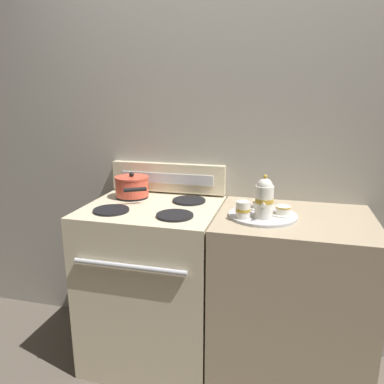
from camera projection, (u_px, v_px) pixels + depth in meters
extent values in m
plane|color=brown|center=(219.00, 364.00, 2.17)|extent=(6.00, 6.00, 0.00)
cube|color=#9E998E|center=(233.00, 167.00, 2.20)|extent=(6.00, 0.05, 2.20)
cube|color=beige|center=(154.00, 284.00, 2.14)|extent=(0.72, 0.61, 0.93)
cylinder|color=silver|center=(129.00, 266.00, 1.77)|extent=(0.57, 0.02, 0.02)
cylinder|color=black|center=(132.00, 197.00, 2.19)|extent=(0.19, 0.19, 0.01)
cylinder|color=black|center=(189.00, 201.00, 2.11)|extent=(0.19, 0.19, 0.01)
cylinder|color=black|center=(111.00, 210.00, 1.94)|extent=(0.19, 0.19, 0.01)
cylinder|color=black|center=(175.00, 215.00, 1.85)|extent=(0.19, 0.19, 0.01)
cube|color=beige|center=(168.00, 177.00, 2.27)|extent=(0.70, 0.05, 0.17)
cube|color=#B7B7BC|center=(166.00, 178.00, 2.24)|extent=(0.57, 0.01, 0.06)
cube|color=tan|center=(289.00, 301.00, 1.96)|extent=(0.77, 0.61, 0.93)
cylinder|color=#D14C38|center=(132.00, 187.00, 2.18)|extent=(0.19, 0.19, 0.10)
cylinder|color=#D14C38|center=(132.00, 177.00, 2.17)|extent=(0.20, 0.20, 0.01)
sphere|color=black|center=(132.00, 174.00, 2.16)|extent=(0.03, 0.03, 0.03)
cylinder|color=black|center=(135.00, 190.00, 2.03)|extent=(0.12, 0.08, 0.02)
cylinder|color=#B2B2B7|center=(263.00, 215.00, 1.85)|extent=(0.34, 0.34, 0.01)
cylinder|color=white|center=(264.00, 202.00, 1.78)|extent=(0.09, 0.09, 0.16)
cylinder|color=gold|center=(264.00, 200.00, 1.78)|extent=(0.09, 0.09, 0.02)
sphere|color=white|center=(265.00, 186.00, 1.76)|extent=(0.07, 0.07, 0.07)
sphere|color=gold|center=(265.00, 177.00, 1.75)|extent=(0.02, 0.02, 0.02)
cone|color=white|center=(263.00, 204.00, 1.72)|extent=(0.03, 0.07, 0.05)
cylinder|color=white|center=(283.00, 214.00, 1.84)|extent=(0.12, 0.12, 0.01)
cylinder|color=white|center=(283.00, 210.00, 1.83)|extent=(0.07, 0.07, 0.04)
cylinder|color=gold|center=(283.00, 207.00, 1.83)|extent=(0.08, 0.08, 0.01)
cylinder|color=white|center=(260.00, 208.00, 1.94)|extent=(0.12, 0.12, 0.01)
cylinder|color=white|center=(260.00, 204.00, 1.93)|extent=(0.07, 0.07, 0.04)
cylinder|color=gold|center=(260.00, 201.00, 1.93)|extent=(0.08, 0.08, 0.01)
cylinder|color=white|center=(243.00, 210.00, 1.78)|extent=(0.07, 0.07, 0.08)
cylinder|color=gold|center=(243.00, 210.00, 1.78)|extent=(0.07, 0.07, 0.01)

